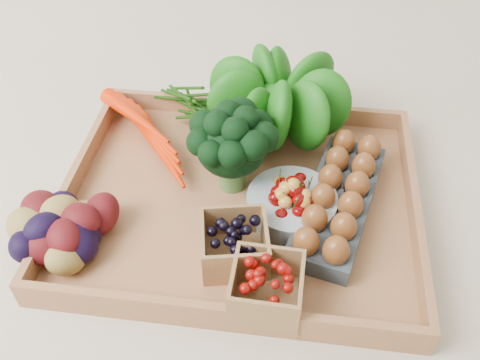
# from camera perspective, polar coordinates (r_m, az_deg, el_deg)

# --- Properties ---
(ground) EXTENTS (4.00, 4.00, 0.00)m
(ground) POSITION_cam_1_polar(r_m,az_deg,el_deg) (0.87, 0.00, -2.83)
(ground) COLOR beige
(ground) RESTS_ON ground
(tray) EXTENTS (0.55, 0.45, 0.01)m
(tray) POSITION_cam_1_polar(r_m,az_deg,el_deg) (0.86, 0.00, -2.49)
(tray) COLOR #A56E45
(tray) RESTS_ON ground
(carrots) EXTENTS (0.20, 0.15, 0.05)m
(carrots) POSITION_cam_1_polar(r_m,az_deg,el_deg) (0.95, -9.38, 4.78)
(carrots) COLOR red
(carrots) RESTS_ON tray
(lettuce) EXTENTS (0.16, 0.16, 0.16)m
(lettuce) POSITION_cam_1_polar(r_m,az_deg,el_deg) (0.94, 3.97, 9.29)
(lettuce) COLOR #0D470B
(lettuce) RESTS_ON tray
(broccoli) EXTENTS (0.14, 0.14, 0.11)m
(broccoli) POSITION_cam_1_polar(r_m,az_deg,el_deg) (0.84, -0.89, 2.15)
(broccoli) COLOR black
(broccoli) RESTS_ON tray
(cherry_bowl) EXTENTS (0.14, 0.14, 0.04)m
(cherry_bowl) POSITION_cam_1_polar(r_m,az_deg,el_deg) (0.83, 5.51, -2.68)
(cherry_bowl) COLOR #8C9EA5
(cherry_bowl) RESTS_ON tray
(egg_carton) EXTENTS (0.16, 0.29, 0.03)m
(egg_carton) POSITION_cam_1_polar(r_m,az_deg,el_deg) (0.84, 10.39, -2.49)
(egg_carton) COLOR #3D474E
(egg_carton) RESTS_ON tray
(potatoes) EXTENTS (0.16, 0.16, 0.09)m
(potatoes) POSITION_cam_1_polar(r_m,az_deg,el_deg) (0.80, -18.46, -4.42)
(potatoes) COLOR #420A0E
(potatoes) RESTS_ON tray
(punnet_blackberry) EXTENTS (0.11, 0.11, 0.06)m
(punnet_blackberry) POSITION_cam_1_polar(r_m,az_deg,el_deg) (0.76, -0.59, -6.85)
(punnet_blackberry) COLOR black
(punnet_blackberry) RESTS_ON tray
(punnet_raspberry) EXTENTS (0.09, 0.09, 0.06)m
(punnet_raspberry) POSITION_cam_1_polar(r_m,az_deg,el_deg) (0.71, 2.86, -11.35)
(punnet_raspberry) COLOR #6C0804
(punnet_raspberry) RESTS_ON tray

